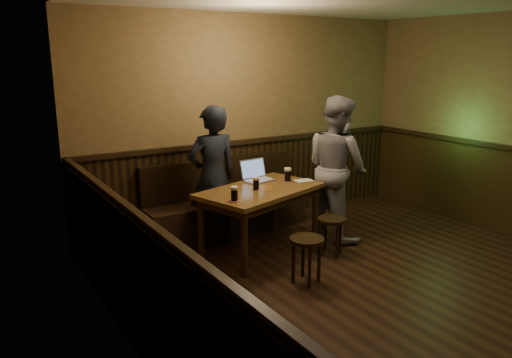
{
  "coord_description": "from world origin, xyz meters",
  "views": [
    {
      "loc": [
        -3.55,
        -2.78,
        2.26
      ],
      "look_at": [
        -0.68,
        1.8,
        0.92
      ],
      "focal_mm": 35.0,
      "sensor_mm": 36.0,
      "label": 1
    }
  ],
  "objects": [
    {
      "name": "person_suit",
      "position": [
        -0.93,
        2.38,
        0.86
      ],
      "size": [
        0.64,
        0.43,
        1.71
      ],
      "primitive_type": "imported",
      "rotation": [
        0.0,
        0.0,
        3.1
      ],
      "color": "black",
      "rests_on": "ground"
    },
    {
      "name": "pint_right",
      "position": [
        -0.1,
        2.0,
        0.86
      ],
      "size": [
        0.11,
        0.11,
        0.17
      ],
      "color": "#B1151D",
      "rests_on": "pub_table"
    },
    {
      "name": "pint_mid",
      "position": [
        -0.64,
        1.86,
        0.85
      ],
      "size": [
        0.1,
        0.1,
        0.15
      ],
      "color": "#B1151D",
      "rests_on": "pub_table"
    },
    {
      "name": "stool_left",
      "position": [
        -0.61,
        0.95,
        0.38
      ],
      "size": [
        0.46,
        0.46,
        0.48
      ],
      "rotation": [
        0.0,
        0.0,
        -0.41
      ],
      "color": "black",
      "rests_on": "ground"
    },
    {
      "name": "pint_left",
      "position": [
        -1.07,
        1.61,
        0.85
      ],
      "size": [
        0.1,
        0.1,
        0.16
      ],
      "color": "#B1151D",
      "rests_on": "pub_table"
    },
    {
      "name": "laptop",
      "position": [
        -0.39,
        2.25,
        0.84
      ],
      "size": [
        0.38,
        0.32,
        0.25
      ],
      "rotation": [
        0.0,
        0.0,
        0.08
      ],
      "color": "silver",
      "rests_on": "pub_table"
    },
    {
      "name": "person_grey",
      "position": [
        0.54,
        1.84,
        0.9
      ],
      "size": [
        0.71,
        0.9,
        1.8
      ],
      "primitive_type": "imported",
      "rotation": [
        0.0,
        0.0,
        1.53
      ],
      "color": "gray",
      "rests_on": "ground"
    },
    {
      "name": "pub_table",
      "position": [
        -0.55,
        1.9,
        0.67
      ],
      "size": [
        1.62,
        1.2,
        0.78
      ],
      "rotation": [
        0.0,
        0.0,
        0.29
      ],
      "color": "brown",
      "rests_on": "ground"
    },
    {
      "name": "bench",
      "position": [
        -0.55,
        2.75,
        0.31
      ],
      "size": [
        2.2,
        0.5,
        0.95
      ],
      "color": "black",
      "rests_on": "ground"
    },
    {
      "name": "room",
      "position": [
        0.0,
        0.22,
        1.2
      ],
      "size": [
        5.04,
        6.04,
        2.84
      ],
      "color": "black",
      "rests_on": "ground"
    },
    {
      "name": "menu",
      "position": [
        0.09,
        1.93,
        0.78
      ],
      "size": [
        0.24,
        0.18,
        0.0
      ],
      "primitive_type": "cube",
      "rotation": [
        0.0,
        0.0,
        -0.15
      ],
      "color": "silver",
      "rests_on": "pub_table"
    },
    {
      "name": "stool_right",
      "position": [
        0.09,
        1.37,
        0.36
      ],
      "size": [
        0.37,
        0.37,
        0.45
      ],
      "rotation": [
        0.0,
        0.0,
        -0.14
      ],
      "color": "black",
      "rests_on": "ground"
    }
  ]
}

